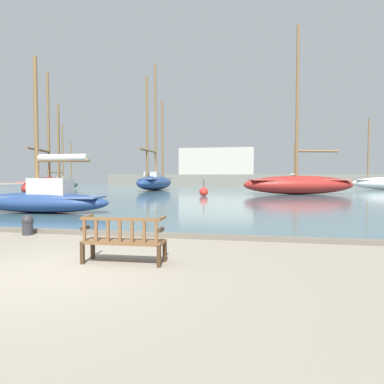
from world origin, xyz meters
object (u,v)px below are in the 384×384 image
(sailboat_distant_harbor, at_px, (294,186))
(channel_buoy, at_px, (204,192))
(park_bench, at_px, (123,239))
(sailboat_mid_port, at_px, (155,180))
(mooring_bollard, at_px, (28,224))
(sailboat_outer_port, at_px, (48,185))
(sailboat_far_port, at_px, (42,199))
(sailboat_outer_starboard, at_px, (62,184))
(sailboat_nearest_port, at_px, (299,183))

(sailboat_distant_harbor, distance_m, channel_buoy, 17.32)
(park_bench, xyz_separation_m, channel_buoy, (-2.12, 22.18, -0.02))
(sailboat_mid_port, distance_m, mooring_bollard, 32.07)
(sailboat_outer_port, bearing_deg, mooring_bollard, -57.55)
(sailboat_far_port, bearing_deg, park_bench, -46.81)
(sailboat_outer_port, bearing_deg, sailboat_distant_harbor, 43.27)
(sailboat_far_port, relative_size, mooring_bollard, 11.82)
(sailboat_distant_harbor, bearing_deg, sailboat_outer_port, -136.73)
(sailboat_mid_port, xyz_separation_m, mooring_bollard, (6.12, -31.46, -1.04))
(park_bench, bearing_deg, sailboat_outer_port, 127.64)
(sailboat_distant_harbor, bearing_deg, sailboat_outer_starboard, -173.40)
(sailboat_nearest_port, distance_m, sailboat_outer_port, 21.81)
(sailboat_nearest_port, xyz_separation_m, sailboat_far_port, (-13.13, -19.32, -0.41))
(sailboat_nearest_port, distance_m, mooring_bollard, 26.34)
(sailboat_outer_starboard, distance_m, sailboat_distant_harbor, 29.39)
(sailboat_outer_starboard, bearing_deg, sailboat_distant_harbor, 6.60)
(sailboat_outer_port, distance_m, mooring_bollard, 18.31)
(sailboat_mid_port, relative_size, sailboat_far_port, 2.21)
(park_bench, xyz_separation_m, mooring_bollard, (-4.04, 2.53, -0.15))
(sailboat_far_port, bearing_deg, sailboat_outer_port, 123.05)
(sailboat_mid_port, bearing_deg, mooring_bollard, -78.99)
(sailboat_distant_harbor, height_order, mooring_bollard, sailboat_distant_harbor)
(sailboat_far_port, xyz_separation_m, mooring_bollard, (3.02, -4.99, -0.40))
(sailboat_outer_port, bearing_deg, sailboat_nearest_port, 24.00)
(sailboat_nearest_port, bearing_deg, mooring_bollard, -112.58)
(sailboat_far_port, distance_m, channel_buoy, 15.48)
(sailboat_outer_starboard, bearing_deg, sailboat_far_port, -59.34)
(park_bench, relative_size, mooring_bollard, 2.74)
(sailboat_distant_harbor, bearing_deg, channel_buoy, -120.04)
(sailboat_far_port, height_order, mooring_bollard, sailboat_far_port)
(sailboat_outer_port, distance_m, sailboat_mid_port, 16.45)
(sailboat_outer_port, xyz_separation_m, sailboat_far_port, (6.80, -10.45, -0.31))
(sailboat_far_port, bearing_deg, channel_buoy, 71.39)
(sailboat_outer_starboard, xyz_separation_m, sailboat_far_port, (15.58, -26.28, -0.05))
(channel_buoy, bearing_deg, mooring_bollard, -95.57)
(channel_buoy, bearing_deg, sailboat_mid_port, 124.25)
(sailboat_mid_port, xyz_separation_m, sailboat_far_port, (3.10, -26.47, -0.64))
(sailboat_outer_port, height_order, sailboat_far_port, sailboat_outer_port)
(sailboat_nearest_port, relative_size, sailboat_outer_port, 1.56)
(park_bench, height_order, sailboat_mid_port, sailboat_mid_port)
(park_bench, distance_m, sailboat_far_port, 10.31)
(mooring_bollard, bearing_deg, sailboat_nearest_port, 67.42)
(park_bench, relative_size, sailboat_mid_port, 0.11)
(sailboat_distant_harbor, bearing_deg, park_bench, -100.00)
(sailboat_distant_harbor, distance_m, sailboat_far_port, 32.63)
(park_bench, relative_size, sailboat_far_port, 0.23)
(sailboat_outer_starboard, relative_size, sailboat_mid_port, 0.55)
(sailboat_outer_port, height_order, mooring_bollard, sailboat_outer_port)
(sailboat_nearest_port, bearing_deg, sailboat_outer_starboard, 166.37)
(sailboat_outer_port, relative_size, sailboat_mid_port, 0.64)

